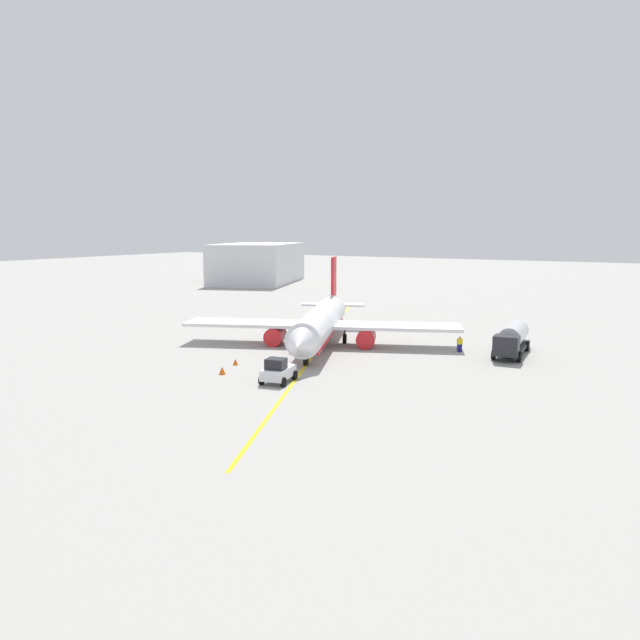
{
  "coord_description": "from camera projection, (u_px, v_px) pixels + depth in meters",
  "views": [
    {
      "loc": [
        58.14,
        32.94,
        13.21
      ],
      "look_at": [
        0.0,
        0.0,
        3.0
      ],
      "focal_mm": 33.78,
      "sensor_mm": 36.0,
      "label": 1
    }
  ],
  "objects": [
    {
      "name": "safety_cone_nose",
      "position": [
        235.0,
        362.0,
        58.66
      ],
      "size": [
        0.55,
        0.55,
        0.61
      ],
      "primitive_type": "cone",
      "color": "#F2590F",
      "rests_on": "ground"
    },
    {
      "name": "airplane",
      "position": [
        321.0,
        323.0,
        68.18
      ],
      "size": [
        29.5,
        31.01,
        9.47
      ],
      "color": "white",
      "rests_on": "ground"
    },
    {
      "name": "refueling_worker",
      "position": [
        460.0,
        344.0,
        64.82
      ],
      "size": [
        0.62,
        0.63,
        1.71
      ],
      "color": "navy",
      "rests_on": "ground"
    },
    {
      "name": "fuel_tanker",
      "position": [
        512.0,
        339.0,
        63.19
      ],
      "size": [
        9.98,
        3.29,
        3.15
      ],
      "color": "#2D2D33",
      "rests_on": "ground"
    },
    {
      "name": "ground_plane",
      "position": [
        320.0,
        346.0,
        68.05
      ],
      "size": [
        400.0,
        400.0,
        0.0
      ],
      "primitive_type": "plane",
      "color": "#9E9B96"
    },
    {
      "name": "pushback_tug",
      "position": [
        278.0,
        371.0,
        51.91
      ],
      "size": [
        3.91,
        2.89,
        2.2
      ],
      "color": "silver",
      "rests_on": "ground"
    },
    {
      "name": "taxi_line_marking",
      "position": [
        320.0,
        346.0,
        68.05
      ],
      "size": [
        67.19,
        26.66,
        0.01
      ],
      "primitive_type": "cube",
      "rotation": [
        0.0,
        0.0,
        0.37
      ],
      "color": "yellow",
      "rests_on": "ground"
    },
    {
      "name": "distant_hangar",
      "position": [
        258.0,
        263.0,
        147.45
      ],
      "size": [
        32.58,
        25.12,
        9.5
      ],
      "color": "silver",
      "rests_on": "ground"
    },
    {
      "name": "safety_cone_wingtip",
      "position": [
        222.0,
        371.0,
        54.89
      ],
      "size": [
        0.64,
        0.64,
        0.71
      ],
      "primitive_type": "cone",
      "color": "#F2590F",
      "rests_on": "ground"
    }
  ]
}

